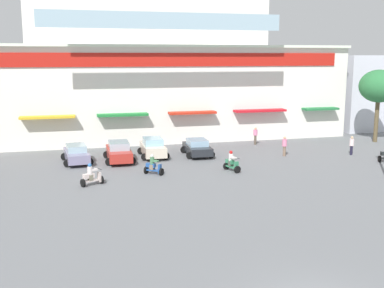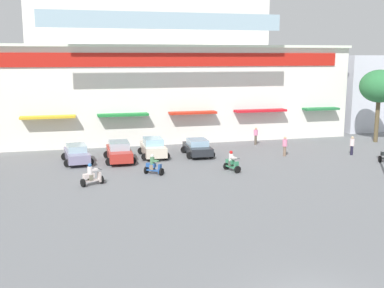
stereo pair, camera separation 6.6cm
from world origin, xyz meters
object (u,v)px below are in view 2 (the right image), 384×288
(scooter_rider_6, at_px, (232,163))
(pedestrian_2, at_px, (256,135))
(parked_car_2, at_px, (153,147))
(pedestrian_0, at_px, (352,144))
(pedestrian_1, at_px, (285,145))
(scooter_rider_0, at_px, (92,176))
(parked_car_0, at_px, (77,154))
(plaza_tree_1, at_px, (379,87))
(scooter_rider_5, at_px, (153,166))
(parked_car_3, at_px, (197,147))
(parked_car_1, at_px, (119,152))

(scooter_rider_6, relative_size, pedestrian_2, 0.93)
(parked_car_2, height_order, scooter_rider_6, parked_car_2)
(pedestrian_0, distance_m, pedestrian_1, 5.81)
(scooter_rider_0, bearing_deg, parked_car_0, 96.97)
(plaza_tree_1, relative_size, pedestrian_1, 4.20)
(plaza_tree_1, relative_size, pedestrian_0, 4.34)
(scooter_rider_0, bearing_deg, scooter_rider_5, 22.27)
(scooter_rider_6, xyz_separation_m, pedestrian_1, (6.01, 3.86, 0.32))
(parked_car_2, distance_m, scooter_rider_0, 9.26)
(parked_car_3, bearing_deg, scooter_rider_6, -80.34)
(scooter_rider_6, relative_size, pedestrian_0, 0.95)
(plaza_tree_1, distance_m, pedestrian_1, 12.93)
(plaza_tree_1, relative_size, parked_car_1, 1.58)
(parked_car_1, relative_size, scooter_rider_0, 2.88)
(pedestrian_2, bearing_deg, pedestrian_0, -46.25)
(scooter_rider_6, bearing_deg, parked_car_3, 99.66)
(parked_car_1, distance_m, parked_car_3, 6.62)
(plaza_tree_1, relative_size, scooter_rider_0, 4.56)
(pedestrian_0, height_order, pedestrian_1, pedestrian_1)
(plaza_tree_1, height_order, pedestrian_0, plaza_tree_1)
(parked_car_2, height_order, scooter_rider_0, parked_car_2)
(plaza_tree_1, bearing_deg, parked_car_3, -174.26)
(scooter_rider_0, height_order, pedestrian_0, pedestrian_0)
(parked_car_2, relative_size, scooter_rider_0, 2.65)
(pedestrian_1, distance_m, pedestrian_2, 5.45)
(parked_car_2, xyz_separation_m, parked_car_3, (3.70, -0.39, -0.09))
(parked_car_0, relative_size, scooter_rider_6, 2.77)
(parked_car_3, distance_m, scooter_rider_0, 11.54)
(parked_car_1, height_order, scooter_rider_0, parked_car_1)
(parked_car_0, relative_size, pedestrian_1, 2.54)
(pedestrian_1, height_order, pedestrian_2, pedestrian_1)
(pedestrian_0, bearing_deg, parked_car_1, 172.89)
(scooter_rider_5, bearing_deg, pedestrian_1, 16.24)
(parked_car_0, height_order, scooter_rider_0, scooter_rider_0)
(scooter_rider_5, xyz_separation_m, pedestrian_2, (11.28, 8.84, 0.33))
(parked_car_3, relative_size, scooter_rider_5, 2.77)
(plaza_tree_1, distance_m, parked_car_1, 25.65)
(parked_car_1, height_order, pedestrian_2, pedestrian_2)
(pedestrian_0, relative_size, pedestrian_1, 0.97)
(plaza_tree_1, relative_size, parked_car_0, 1.65)
(parked_car_3, bearing_deg, parked_car_0, -178.35)
(parked_car_3, xyz_separation_m, scooter_rider_5, (-4.67, -5.42, -0.11))
(scooter_rider_5, bearing_deg, parked_car_2, 80.52)
(parked_car_0, distance_m, parked_car_3, 9.87)
(scooter_rider_0, height_order, pedestrian_1, pedestrian_1)
(parked_car_0, relative_size, pedestrian_0, 2.63)
(scooter_rider_0, height_order, scooter_rider_5, scooter_rider_0)
(parked_car_0, xyz_separation_m, parked_car_3, (9.86, 0.28, -0.03))
(pedestrian_0, bearing_deg, parked_car_0, 173.20)
(parked_car_1, xyz_separation_m, parked_car_3, (6.59, 0.57, -0.09))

